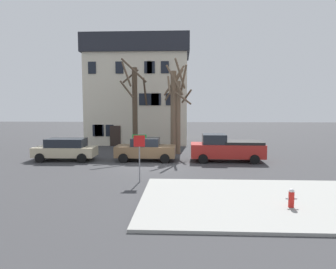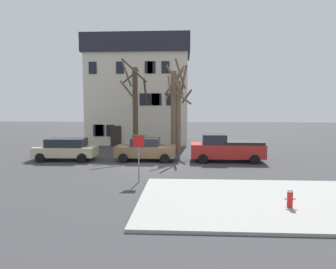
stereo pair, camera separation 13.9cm
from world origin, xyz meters
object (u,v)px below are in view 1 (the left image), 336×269
(street_sign_pole, at_px, (139,149))
(bicycle_leaning, at_px, (84,149))
(tree_bare_near, at_px, (135,105))
(tree_bare_mid, at_px, (174,107))
(car_brown_sedan, at_px, (146,149))
(building_main, at_px, (139,90))
(tree_bare_far, at_px, (178,113))
(fire_hydrant, at_px, (291,198))
(pickup_truck_red, at_px, (226,148))
(car_beige_wagon, at_px, (66,149))

(street_sign_pole, distance_m, bicycle_leaning, 11.50)
(tree_bare_near, height_order, tree_bare_mid, tree_bare_near)
(car_brown_sedan, bearing_deg, building_main, 100.70)
(tree_bare_far, bearing_deg, car_brown_sedan, -123.57)
(tree_bare_far, bearing_deg, fire_hydrant, -71.67)
(pickup_truck_red, height_order, fire_hydrant, pickup_truck_red)
(tree_bare_mid, xyz_separation_m, tree_bare_far, (0.31, 0.10, -0.50))
(car_brown_sedan, height_order, fire_hydrant, car_brown_sedan)
(car_beige_wagon, bearing_deg, building_main, 71.49)
(tree_bare_mid, xyz_separation_m, pickup_truck_red, (3.96, -3.37, -3.01))
(car_brown_sedan, distance_m, fire_hydrant, 12.56)
(tree_bare_near, relative_size, car_brown_sedan, 1.83)
(car_brown_sedan, bearing_deg, street_sign_pole, -85.95)
(tree_bare_mid, height_order, tree_bare_far, tree_bare_mid)
(pickup_truck_red, height_order, bicycle_leaning, pickup_truck_red)
(tree_bare_mid, relative_size, bicycle_leaning, 4.59)
(pickup_truck_red, relative_size, fire_hydrant, 7.23)
(building_main, height_order, pickup_truck_red, building_main)
(car_brown_sedan, bearing_deg, tree_bare_mid, 59.24)
(tree_bare_mid, xyz_separation_m, street_sign_pole, (-1.59, -9.80, -2.18))
(fire_hydrant, bearing_deg, bicycle_leaning, 133.14)
(tree_bare_far, distance_m, car_brown_sedan, 4.99)
(tree_bare_near, xyz_separation_m, fire_hydrant, (8.49, -14.93, -3.69))
(pickup_truck_red, distance_m, bicycle_leaning, 12.20)
(tree_bare_mid, xyz_separation_m, fire_hydrant, (4.94, -13.87, -3.48))
(car_beige_wagon, relative_size, bicycle_leaning, 2.61)
(tree_bare_mid, distance_m, fire_hydrant, 15.13)
(building_main, distance_m, fire_hydrant, 24.26)
(tree_bare_mid, height_order, car_brown_sedan, tree_bare_mid)
(car_beige_wagon, height_order, bicycle_leaning, car_beige_wagon)
(tree_bare_far, xyz_separation_m, street_sign_pole, (-1.90, -9.91, -1.68))
(tree_bare_near, relative_size, pickup_truck_red, 1.52)
(building_main, relative_size, tree_bare_far, 1.50)
(tree_bare_mid, distance_m, pickup_truck_red, 6.00)
(building_main, bearing_deg, tree_bare_near, -84.70)
(bicycle_leaning, bearing_deg, tree_bare_mid, 1.85)
(fire_hydrant, relative_size, bicycle_leaning, 0.43)
(car_brown_sedan, xyz_separation_m, pickup_truck_red, (6.00, 0.07, 0.12))
(pickup_truck_red, bearing_deg, street_sign_pole, -130.76)
(tree_bare_near, relative_size, bicycle_leaning, 4.68)
(tree_bare_near, relative_size, fire_hydrant, 11.00)
(car_beige_wagon, xyz_separation_m, pickup_truck_red, (12.03, 0.25, 0.10))
(pickup_truck_red, xyz_separation_m, street_sign_pole, (-5.55, -6.44, 0.83))
(car_brown_sedan, relative_size, bicycle_leaning, 2.56)
(building_main, bearing_deg, street_sign_pole, -81.66)
(tree_bare_near, bearing_deg, tree_bare_far, -13.85)
(building_main, xyz_separation_m, fire_hydrant, (9.13, -21.83, -5.36))
(tree_bare_mid, relative_size, pickup_truck_red, 1.49)
(building_main, distance_m, bicycle_leaning, 10.53)
(car_brown_sedan, xyz_separation_m, street_sign_pole, (0.45, -6.37, 0.94))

